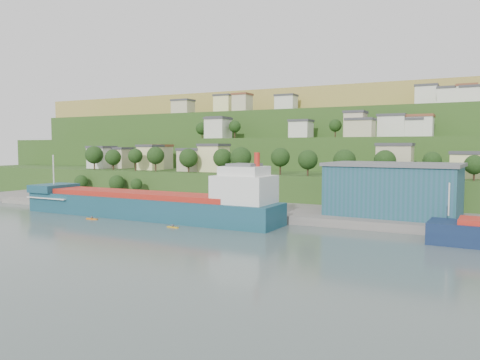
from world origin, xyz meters
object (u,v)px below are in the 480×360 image
Objects in this scene: warehouse at (393,189)px; kayak_orange at (92,218)px; caravan at (69,195)px; cargo_ship_near at (153,206)px.

kayak_orange is (-70.16, -29.03, -8.18)m from warehouse.
caravan is 1.84× the size of kayak_orange.
warehouse is (57.47, 20.17, 5.31)m from cargo_ship_near.
warehouse is at bearing 20.72° from cargo_ship_near.
cargo_ship_near is at bearing 31.61° from kayak_orange.
cargo_ship_near reaches higher than kayak_orange.
cargo_ship_near is 61.14m from warehouse.
cargo_ship_near is 12.08× the size of caravan.
warehouse is 102.25m from caravan.
kayak_orange is at bearing -153.93° from warehouse.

